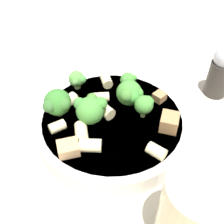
{
  "coord_description": "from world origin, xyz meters",
  "views": [
    {
      "loc": [
        -0.07,
        0.27,
        0.31
      ],
      "look_at": [
        0.0,
        0.0,
        0.04
      ],
      "focal_mm": 45.0,
      "sensor_mm": 36.0,
      "label": 1
    }
  ],
  "objects": [
    {
      "name": "rigatoni_0",
      "position": [
        0.01,
        0.06,
        0.04
      ],
      "size": [
        0.03,
        0.02,
        0.02
      ],
      "primitive_type": "cylinder",
      "rotation": [
        1.57,
        0.0,
        1.78
      ],
      "color": "beige",
      "rests_on": "pasta_bowl"
    },
    {
      "name": "chicken_chunk_2",
      "position": [
        -0.08,
        -0.0,
        0.04
      ],
      "size": [
        0.02,
        0.03,
        0.02
      ],
      "primitive_type": "cube",
      "rotation": [
        0.0,
        0.0,
        1.54
      ],
      "color": "#A87A4C",
      "rests_on": "pasta_bowl"
    },
    {
      "name": "chicken_chunk_1",
      "position": [
        -0.06,
        -0.05,
        0.04
      ],
      "size": [
        0.02,
        0.02,
        0.01
      ],
      "primitive_type": "cube",
      "rotation": [
        0.0,
        0.0,
        1.04
      ],
      "color": "#A87A4C",
      "rests_on": "pasta_bowl"
    },
    {
      "name": "broccoli_floret_4",
      "position": [
        -0.04,
        -0.01,
        0.05
      ],
      "size": [
        0.03,
        0.03,
        0.03
      ],
      "color": "#93B766",
      "rests_on": "pasta_bowl"
    },
    {
      "name": "pasta_bowl",
      "position": [
        0.0,
        0.0,
        0.02
      ],
      "size": [
        0.22,
        0.22,
        0.03
      ],
      "color": "silver",
      "rests_on": "ground_plane"
    },
    {
      "name": "chicken_chunk_0",
      "position": [
        0.04,
        0.07,
        0.04
      ],
      "size": [
        0.03,
        0.03,
        0.01
      ],
      "primitive_type": "cube",
      "rotation": [
        0.0,
        0.0,
        0.53
      ],
      "color": "tan",
      "rests_on": "pasta_bowl"
    },
    {
      "name": "rigatoni_7",
      "position": [
        0.03,
        -0.07,
        0.04
      ],
      "size": [
        0.03,
        0.03,
        0.02
      ],
      "primitive_type": "cylinder",
      "rotation": [
        1.57,
        0.0,
        0.51
      ],
      "color": "beige",
      "rests_on": "pasta_bowl"
    },
    {
      "name": "rigatoni_5",
      "position": [
        0.03,
        0.05,
        0.04
      ],
      "size": [
        0.03,
        0.03,
        0.02
      ],
      "primitive_type": "cylinder",
      "rotation": [
        1.57,
        0.0,
        0.42
      ],
      "color": "beige",
      "rests_on": "pasta_bowl"
    },
    {
      "name": "drinking_glass",
      "position": [
        -0.12,
        0.13,
        0.05
      ],
      "size": [
        0.07,
        0.07,
        0.11
      ],
      "color": "beige",
      "rests_on": "ground_plane"
    },
    {
      "name": "rigatoni_3",
      "position": [
        0.07,
        -0.01,
        0.04
      ],
      "size": [
        0.03,
        0.03,
        0.02
      ],
      "primitive_type": "cylinder",
      "rotation": [
        1.57,
        0.0,
        2.73
      ],
      "color": "beige",
      "rests_on": "pasta_bowl"
    },
    {
      "name": "broccoli_floret_3",
      "position": [
        -0.01,
        -0.06,
        0.05
      ],
      "size": [
        0.03,
        0.03,
        0.03
      ],
      "color": "#9EC175",
      "rests_on": "pasta_bowl"
    },
    {
      "name": "pepper_shaker",
      "position": [
        -0.15,
        -0.13,
        0.04
      ],
      "size": [
        0.04,
        0.04,
        0.09
      ],
      "color": "#332D28",
      "rests_on": "ground_plane"
    },
    {
      "name": "rigatoni_4",
      "position": [
        -0.07,
        0.05,
        0.04
      ],
      "size": [
        0.03,
        0.02,
        0.02
      ],
      "primitive_type": "cylinder",
      "rotation": [
        1.57,
        0.0,
        1.17
      ],
      "color": "beige",
      "rests_on": "pasta_bowl"
    },
    {
      "name": "rigatoni_2",
      "position": [
        0.01,
        0.0,
        0.04
      ],
      "size": [
        0.03,
        0.03,
        0.02
      ],
      "primitive_type": "cylinder",
      "rotation": [
        1.57,
        0.0,
        0.98
      ],
      "color": "beige",
      "rests_on": "pasta_bowl"
    },
    {
      "name": "rigatoni_6",
      "position": [
        0.06,
        0.04,
        0.04
      ],
      "size": [
        0.03,
        0.03,
        0.01
      ],
      "primitive_type": "cylinder",
      "rotation": [
        1.57,
        0.0,
        2.38
      ],
      "color": "beige",
      "rests_on": "pasta_bowl"
    },
    {
      "name": "broccoli_floret_0",
      "position": [
        0.07,
        -0.05,
        0.05
      ],
      "size": [
        0.03,
        0.03,
        0.03
      ],
      "color": "#9EC175",
      "rests_on": "pasta_bowl"
    },
    {
      "name": "ground_plane",
      "position": [
        0.0,
        0.0,
        0.0
      ],
      "size": [
        2.0,
        2.0,
        0.0
      ],
      "primitive_type": "plane",
      "color": "#BCB29E"
    },
    {
      "name": "broccoli_floret_5",
      "position": [
        -0.02,
        -0.03,
        0.05
      ],
      "size": [
        0.04,
        0.04,
        0.04
      ],
      "color": "#93B766",
      "rests_on": "pasta_bowl"
    },
    {
      "name": "rigatoni_1",
      "position": [
        0.02,
        -0.03,
        0.04
      ],
      "size": [
        0.03,
        0.02,
        0.01
      ],
      "primitive_type": "cylinder",
      "rotation": [
        1.57,
        0.0,
        1.91
      ],
      "color": "beige",
      "rests_on": "pasta_bowl"
    },
    {
      "name": "broccoli_floret_2",
      "position": [
        0.03,
        0.02,
        0.05
      ],
      "size": [
        0.05,
        0.04,
        0.04
      ],
      "color": "#84AD60",
      "rests_on": "pasta_bowl"
    },
    {
      "name": "broccoli_floret_1",
      "position": [
        0.07,
        0.02,
        0.06
      ],
      "size": [
        0.04,
        0.04,
        0.04
      ],
      "color": "#84AD60",
      "rests_on": "pasta_bowl"
    }
  ]
}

